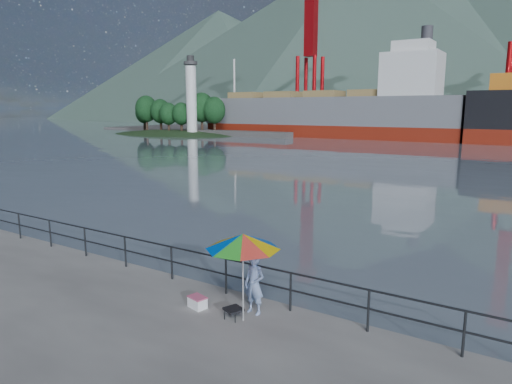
# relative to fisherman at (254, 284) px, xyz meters

# --- Properties ---
(harbor_water) EXTENTS (500.00, 280.00, 0.00)m
(harbor_water) POSITION_rel_fisherman_xyz_m (-4.30, 128.89, -0.75)
(harbor_water) COLOR slate
(harbor_water) RESTS_ON ground
(guardrail) EXTENTS (22.00, 0.06, 1.03)m
(guardrail) POSITION_rel_fisherman_xyz_m (-4.30, 0.59, -0.23)
(guardrail) COLOR #2D3033
(guardrail) RESTS_ON ground
(lighthouse_islet) EXTENTS (48.00, 26.40, 19.20)m
(lighthouse_islet) POSITION_rel_fisherman_xyz_m (-59.27, 60.88, -0.49)
(lighthouse_islet) COLOR #263F1E
(lighthouse_islet) RESTS_ON ground
(fisherman) EXTENTS (0.57, 0.39, 1.51)m
(fisherman) POSITION_rel_fisherman_xyz_m (0.00, 0.00, 0.00)
(fisherman) COLOR #1D4C97
(fisherman) RESTS_ON ground
(beach_umbrella) EXTENTS (2.15, 2.15, 2.16)m
(beach_umbrella) POSITION_rel_fisherman_xyz_m (0.00, -0.50, 1.22)
(beach_umbrella) COLOR white
(beach_umbrella) RESTS_ON ground
(folding_stool) EXTENTS (0.52, 0.52, 0.26)m
(folding_stool) POSITION_rel_fisherman_xyz_m (-0.25, -0.54, -0.61)
(folding_stool) COLOR black
(folding_stool) RESTS_ON ground
(cooler_bag) EXTENTS (0.52, 0.41, 0.27)m
(cooler_bag) POSITION_rel_fisherman_xyz_m (-1.39, -0.53, -0.62)
(cooler_bag) COLOR white
(cooler_bag) RESTS_ON ground
(fishing_rod) EXTENTS (0.62, 1.66, 1.24)m
(fishing_rod) POSITION_rel_fisherman_xyz_m (-0.69, 0.89, -0.75)
(fishing_rod) COLOR black
(fishing_rod) RESTS_ON ground
(bulk_carrier) EXTENTS (48.64, 8.42, 14.50)m
(bulk_carrier) POSITION_rel_fisherman_xyz_m (-28.05, 70.27, 3.41)
(bulk_carrier) COLOR maroon
(bulk_carrier) RESTS_ON ground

